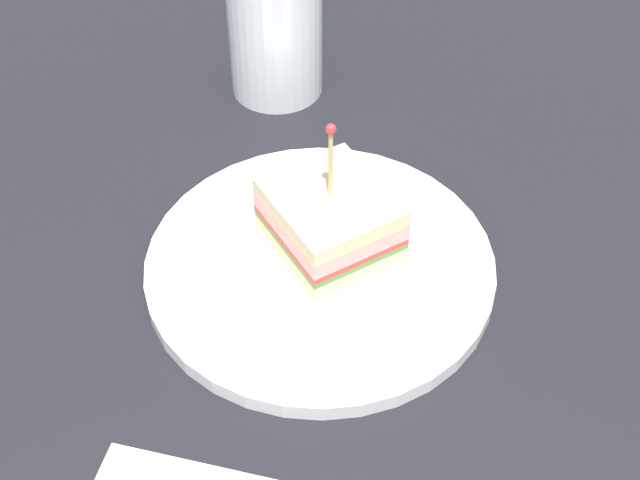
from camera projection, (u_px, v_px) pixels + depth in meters
ground_plane at (320, 282)px, 62.51cm from camera, size 118.23×118.23×2.00cm
plate at (320, 266)px, 61.34cm from camera, size 24.11×24.11×1.25cm
sandwich_half_center at (330, 219)px, 60.45cm from camera, size 10.27×9.67×10.45cm
drink_glass at (276, 38)px, 73.42cm from camera, size 7.77×7.77×11.10cm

